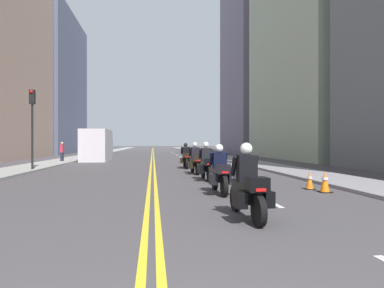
{
  "coord_description": "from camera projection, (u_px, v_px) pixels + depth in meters",
  "views": [
    {
      "loc": [
        0.02,
        -1.32,
        1.61
      ],
      "look_at": [
        1.84,
        14.52,
        1.56
      ],
      "focal_mm": 31.91,
      "sensor_mm": 36.0,
      "label": 1
    }
  ],
  "objects": [
    {
      "name": "parked_truck",
      "position": [
        98.0,
        147.0,
        31.25
      ],
      "size": [
        2.2,
        6.5,
        2.8
      ],
      "color": "#B3B4B7",
      "rests_on": "ground"
    },
    {
      "name": "sidewalk_left",
      "position": [
        98.0,
        154.0,
        48.12
      ],
      "size": [
        2.67,
        144.0,
        0.12
      ],
      "primitive_type": "cube",
      "color": "gray",
      "rests_on": "ground"
    },
    {
      "name": "traffic_cone_2",
      "position": [
        249.0,
        166.0,
        19.39
      ],
      "size": [
        0.36,
        0.36,
        0.64
      ],
      "color": "black",
      "rests_on": "ground"
    },
    {
      "name": "pedestrian_0",
      "position": [
        62.0,
        152.0,
        28.21
      ],
      "size": [
        0.26,
        0.39,
        1.7
      ],
      "rotation": [
        0.0,
        0.0,
        1.44
      ],
      "color": "#232637",
      "rests_on": "ground"
    },
    {
      "name": "centreline_yellow_outer",
      "position": [
        154.0,
        154.0,
        49.01
      ],
      "size": [
        0.12,
        132.0,
        0.01
      ],
      "primitive_type": "cube",
      "color": "yellow",
      "rests_on": "ground"
    },
    {
      "name": "building_right_1",
      "position": [
        303.0,
        12.0,
        35.2
      ],
      "size": [
        6.2,
        18.49,
        30.22
      ],
      "color": "#ABBEA1",
      "rests_on": "ground"
    },
    {
      "name": "sidewalk_right",
      "position": [
        206.0,
        154.0,
        49.89
      ],
      "size": [
        2.67,
        144.0,
        0.12
      ],
      "primitive_type": "cube",
      "color": "gray",
      "rests_on": "ground"
    },
    {
      "name": "traffic_cone_1",
      "position": [
        325.0,
        182.0,
        11.08
      ],
      "size": [
        0.38,
        0.38,
        0.71
      ],
      "color": "black",
      "rests_on": "ground"
    },
    {
      "name": "motorcycle_4",
      "position": [
        186.0,
        158.0,
        21.71
      ],
      "size": [
        0.76,
        2.32,
        1.62
      ],
      "rotation": [
        0.0,
        0.0,
        -0.01
      ],
      "color": "black",
      "rests_on": "ground"
    },
    {
      "name": "motorcycle_1",
      "position": [
        220.0,
        173.0,
        10.78
      ],
      "size": [
        0.76,
        2.16,
        1.57
      ],
      "rotation": [
        0.0,
        0.0,
        0.01
      ],
      "color": "black",
      "rests_on": "ground"
    },
    {
      "name": "motorcycle_3",
      "position": [
        195.0,
        161.0,
        17.71
      ],
      "size": [
        0.78,
        2.14,
        1.66
      ],
      "rotation": [
        0.0,
        0.0,
        0.05
      ],
      "color": "black",
      "rests_on": "ground"
    },
    {
      "name": "building_right_2",
      "position": [
        258.0,
        65.0,
        55.55
      ],
      "size": [
        9.37,
        16.37,
        28.62
      ],
      "color": "slate",
      "rests_on": "ground"
    },
    {
      "name": "ground_plane",
      "position": [
        153.0,
        154.0,
        49.0
      ],
      "size": [
        264.0,
        264.0,
        0.0
      ],
      "primitive_type": "plane",
      "color": "#433F43"
    },
    {
      "name": "traffic_cone_0",
      "position": [
        310.0,
        180.0,
        11.8
      ],
      "size": [
        0.32,
        0.32,
        0.64
      ],
      "color": "black",
      "rests_on": "ground"
    },
    {
      "name": "centreline_yellow_inner",
      "position": [
        152.0,
        154.0,
        48.99
      ],
      "size": [
        0.12,
        132.0,
        0.01
      ],
      "primitive_type": "cube",
      "color": "yellow",
      "rests_on": "ground"
    },
    {
      "name": "traffic_light_near",
      "position": [
        32.0,
        115.0,
        19.4
      ],
      "size": [
        0.28,
        0.38,
        4.63
      ],
      "color": "black",
      "rests_on": "ground"
    },
    {
      "name": "motorcycle_0",
      "position": [
        248.0,
        189.0,
        7.16
      ],
      "size": [
        0.78,
        2.16,
        1.62
      ],
      "rotation": [
        0.0,
        0.0,
        0.04
      ],
      "color": "black",
      "rests_on": "ground"
    },
    {
      "name": "building_left_2",
      "position": [
        43.0,
        84.0,
        54.19
      ],
      "size": [
        9.95,
        19.87,
        21.98
      ],
      "color": "slate",
      "rests_on": "ground"
    },
    {
      "name": "motorcycle_2",
      "position": [
        206.0,
        165.0,
        14.63
      ],
      "size": [
        0.77,
        2.09,
        1.66
      ],
      "rotation": [
        0.0,
        0.0,
        0.02
      ],
      "color": "black",
      "rests_on": "ground"
    },
    {
      "name": "lane_dashes_white",
      "position": [
        189.0,
        161.0,
        30.49
      ],
      "size": [
        0.14,
        56.4,
        0.01
      ],
      "color": "silver",
      "rests_on": "ground"
    }
  ]
}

